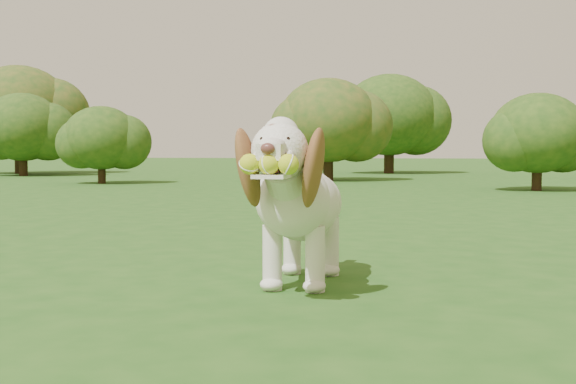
# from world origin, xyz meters

# --- Properties ---
(ground) EXTENTS (80.00, 80.00, 0.00)m
(ground) POSITION_xyz_m (0.00, 0.00, 0.00)
(ground) COLOR #214F16
(ground) RESTS_ON ground
(dog) EXTENTS (0.36, 1.04, 0.68)m
(dog) POSITION_xyz_m (0.43, -0.64, 0.36)
(dog) COLOR white
(dog) RESTS_ON ground
(shrub_a) EXTENTS (1.21, 1.21, 1.26)m
(shrub_a) POSITION_xyz_m (-4.17, 7.43, 0.74)
(shrub_a) COLOR #382314
(shrub_a) RESTS_ON ground
(shrub_b) EXTENTS (1.75, 1.75, 1.81)m
(shrub_b) POSITION_xyz_m (-0.68, 9.13, 1.06)
(shrub_b) COLOR #382314
(shrub_b) RESTS_ON ground
(shrub_c) EXTENTS (1.27, 1.27, 1.32)m
(shrub_c) POSITION_xyz_m (2.48, 6.62, 0.77)
(shrub_c) COLOR #382314
(shrub_c) RESTS_ON ground
(shrub_g) EXTENTS (2.37, 2.37, 2.46)m
(shrub_g) POSITION_xyz_m (-8.06, 11.55, 1.45)
(shrub_g) COLOR #382314
(shrub_g) RESTS_ON ground
(shrub_i) EXTENTS (2.20, 2.20, 2.28)m
(shrub_i) POSITION_xyz_m (0.22, 13.19, 1.34)
(shrub_i) COLOR #382314
(shrub_i) RESTS_ON ground
(shrub_e) EXTENTS (1.67, 1.67, 1.73)m
(shrub_e) POSITION_xyz_m (-7.23, 10.27, 1.02)
(shrub_e) COLOR #382314
(shrub_e) RESTS_ON ground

